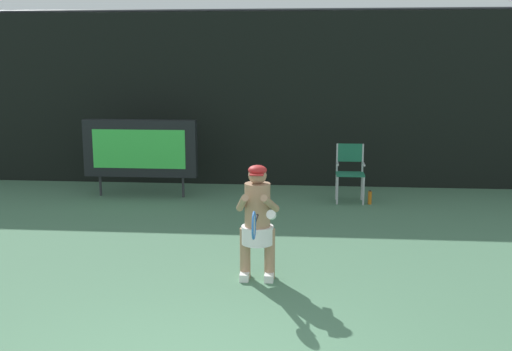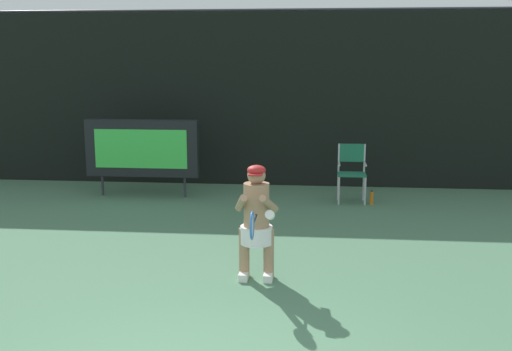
% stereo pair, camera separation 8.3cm
% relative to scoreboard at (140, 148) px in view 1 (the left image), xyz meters
% --- Properties ---
extents(backdrop_screen, '(18.00, 0.12, 3.66)m').
position_rel_scoreboard_xyz_m(backdrop_screen, '(2.33, 1.38, 0.86)').
color(backdrop_screen, black).
rests_on(backdrop_screen, ground).
extents(scoreboard, '(2.20, 0.21, 1.50)m').
position_rel_scoreboard_xyz_m(scoreboard, '(0.00, 0.00, 0.00)').
color(scoreboard, black).
rests_on(scoreboard, ground).
extents(umpire_chair, '(0.52, 0.44, 1.08)m').
position_rel_scoreboard_xyz_m(umpire_chair, '(4.02, -0.06, -0.33)').
color(umpire_chair, '#B7B7BC').
rests_on(umpire_chair, ground).
extents(water_bottle, '(0.07, 0.07, 0.27)m').
position_rel_scoreboard_xyz_m(water_bottle, '(4.39, -0.26, -0.82)').
color(water_bottle, orange).
rests_on(water_bottle, ground).
extents(tennis_player, '(0.54, 0.61, 1.41)m').
position_rel_scoreboard_xyz_m(tennis_player, '(2.65, -4.30, -0.20)').
color(tennis_player, white).
rests_on(tennis_player, ground).
extents(tennis_racket, '(0.03, 0.60, 0.31)m').
position_rel_scoreboard_xyz_m(tennis_racket, '(2.67, -4.96, -0.09)').
color(tennis_racket, black).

